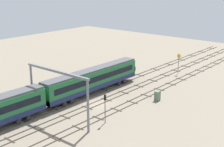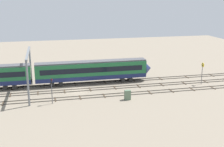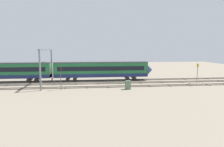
% 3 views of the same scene
% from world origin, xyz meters
% --- Properties ---
extents(ground_plane, '(140.62, 140.62, 0.00)m').
position_xyz_m(ground_plane, '(0.00, 0.00, 0.00)').
color(ground_plane, gray).
extents(track_near_foreground, '(124.62, 2.40, 0.16)m').
position_xyz_m(track_near_foreground, '(-0.00, -4.47, 0.07)').
color(track_near_foreground, '#59544C').
rests_on(track_near_foreground, ground).
extents(track_second_near, '(124.62, 2.40, 0.16)m').
position_xyz_m(track_second_near, '(0.00, 0.00, 0.07)').
color(track_second_near, '#59544C').
rests_on(track_second_near, ground).
extents(track_with_train, '(124.62, 2.40, 0.16)m').
position_xyz_m(track_with_train, '(0.00, 4.47, 0.07)').
color(track_with_train, '#59544C').
rests_on(track_with_train, ground).
extents(overhead_gantry, '(0.40, 13.75, 8.29)m').
position_xyz_m(overhead_gantry, '(-9.16, -0.09, 5.97)').
color(overhead_gantry, slate).
rests_on(overhead_gantry, ground).
extents(speed_sign_mid_trackside, '(0.14, 0.98, 4.79)m').
position_xyz_m(speed_sign_mid_trackside, '(26.68, -1.65, 3.18)').
color(speed_sign_mid_trackside, '#4C4C51').
rests_on(speed_sign_mid_trackside, ground).
extents(signal_light_trackside_approach, '(0.31, 0.32, 4.68)m').
position_xyz_m(signal_light_trackside_approach, '(-5.19, -6.48, 3.06)').
color(signal_light_trackside_approach, '#4C4C51').
rests_on(signal_light_trackside_approach, ground).
extents(relay_cabinet, '(1.12, 0.77, 1.80)m').
position_xyz_m(relay_cabinet, '(8.44, -7.44, 0.90)').
color(relay_cabinet, '#597259').
rests_on(relay_cabinet, ground).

